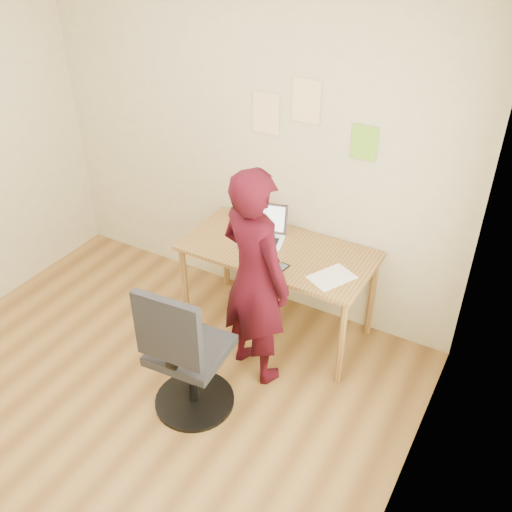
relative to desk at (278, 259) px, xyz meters
The scene contains 10 objects.
room 1.62m from the desk, 108.99° to the right, with size 3.58×3.58×2.78m.
desk is the anchor object (origin of this frame).
laptop 0.24m from the desk, 156.01° to the left, with size 0.40×0.37×0.24m.
paper_sheet 0.50m from the desk, 14.97° to the right, with size 0.21×0.30×0.00m, color white.
phone 0.26m from the desk, 58.24° to the right, with size 0.08×0.14×0.01m.
wall_note_left 1.05m from the desk, 130.65° to the left, with size 0.21×0.00×0.30m, color #FBDA96.
wall_note_mid 1.14m from the desk, 89.97° to the left, with size 0.21×0.00×0.30m, color #FBDA96.
wall_note_right 1.04m from the desk, 39.22° to the left, with size 0.18×0.00×0.24m, color #7EC42C.
office_chair 1.06m from the desk, 96.41° to the right, with size 0.54×0.54×1.04m.
person 0.49m from the desk, 81.98° to the right, with size 0.58×0.38×1.59m, color #330710.
Camera 1 is at (2.05, -1.72, 2.99)m, focal length 40.00 mm.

